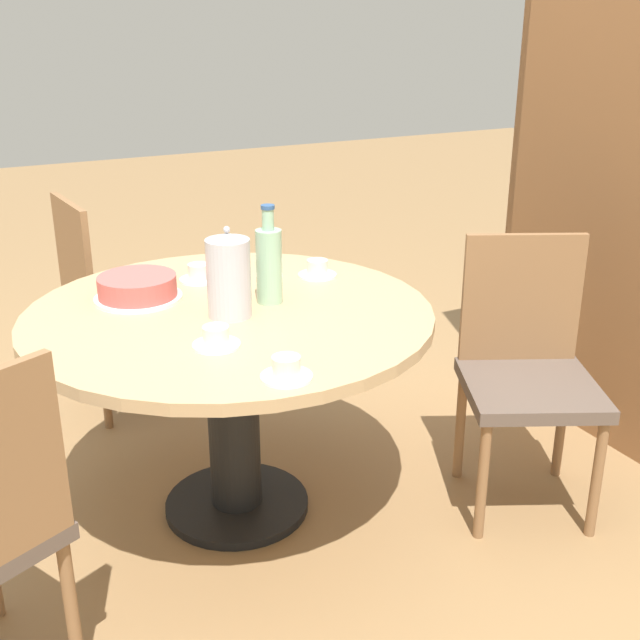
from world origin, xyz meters
TOP-DOWN VIEW (x-y plane):
  - ground_plane at (0.00, 0.00)m, footprint 14.00×14.00m
  - dining_table at (0.00, 0.00)m, footprint 1.26×1.26m
  - chair_a at (0.36, 0.90)m, footprint 0.56×0.56m
  - chair_b at (-0.95, -0.15)m, footprint 0.46×0.46m
  - bookshelf at (0.10, 1.55)m, footprint 1.06×0.28m
  - coffee_pot at (0.05, -0.01)m, footprint 0.13×0.13m
  - water_bottle at (-0.01, 0.14)m, footprint 0.08×0.08m
  - cake_main at (-0.22, -0.22)m, footprint 0.28×0.28m
  - cup_a at (0.25, -0.13)m, footprint 0.13×0.13m
  - cup_b at (-0.32, 0.02)m, footprint 0.13×0.13m
  - cup_c at (-0.18, 0.40)m, footprint 0.13×0.13m
  - cup_d at (0.52, -0.05)m, footprint 0.13×0.13m

SIDE VIEW (x-z plane):
  - ground_plane at x=0.00m, z-range 0.00..0.00m
  - chair_a at x=0.36m, z-range 0.03..0.93m
  - chair_b at x=-0.95m, z-range 0.03..0.93m
  - dining_table at x=0.00m, z-range 0.21..0.92m
  - cup_a at x=0.25m, z-range 0.71..0.77m
  - cup_b at x=-0.32m, z-range 0.71..0.77m
  - cup_c at x=-0.18m, z-range 0.71..0.77m
  - cup_d at x=0.52m, z-range 0.71..0.77m
  - cake_main at x=-0.22m, z-range 0.71..0.79m
  - water_bottle at x=-0.01m, z-range 0.69..1.00m
  - coffee_pot at x=0.05m, z-range 0.70..0.98m
  - bookshelf at x=0.10m, z-range -0.04..1.74m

